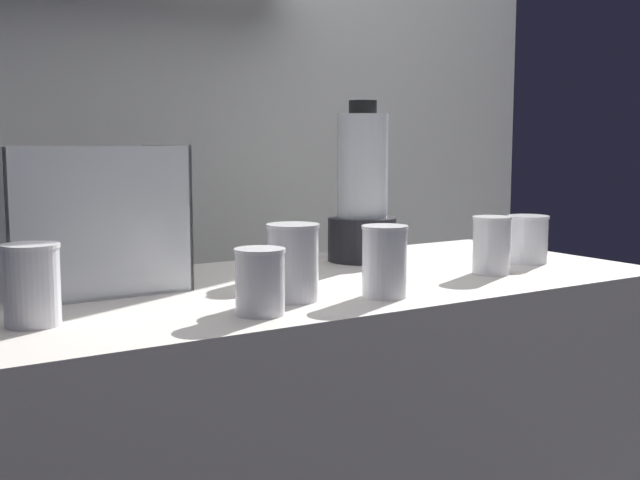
# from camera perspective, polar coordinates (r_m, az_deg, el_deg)

# --- Properties ---
(back_wall_unit) EXTENTS (2.60, 0.24, 2.50)m
(back_wall_unit) POSITION_cam_1_polar(r_m,az_deg,el_deg) (2.30, -10.64, 8.99)
(back_wall_unit) COLOR silver
(back_wall_unit) RESTS_ON ground_plane
(carrot_display_bin) EXTENTS (0.33, 0.24, 0.27)m
(carrot_display_bin) POSITION_cam_1_polar(r_m,az_deg,el_deg) (1.59, -16.17, -0.31)
(carrot_display_bin) COLOR white
(carrot_display_bin) RESTS_ON counter
(blender_pitcher) EXTENTS (0.16, 0.16, 0.36)m
(blender_pitcher) POSITION_cam_1_polar(r_m,az_deg,el_deg) (1.88, 2.94, 2.96)
(blender_pitcher) COLOR black
(blender_pitcher) RESTS_ON counter
(juice_cup_mango_far_left) EXTENTS (0.09, 0.09, 0.12)m
(juice_cup_mango_far_left) POSITION_cam_1_polar(r_m,az_deg,el_deg) (1.32, -19.30, -3.23)
(juice_cup_mango_far_left) COLOR white
(juice_cup_mango_far_left) RESTS_ON counter
(juice_cup_pomegranate_left) EXTENTS (0.08, 0.08, 0.11)m
(juice_cup_pomegranate_left) POSITION_cam_1_polar(r_m,az_deg,el_deg) (1.32, -4.17, -3.08)
(juice_cup_pomegranate_left) COLOR white
(juice_cup_pomegranate_left) RESTS_ON counter
(juice_cup_beet_middle) EXTENTS (0.09, 0.09, 0.13)m
(juice_cup_beet_middle) POSITION_cam_1_polar(r_m,az_deg,el_deg) (1.43, -1.88, -1.93)
(juice_cup_beet_middle) COLOR white
(juice_cup_beet_middle) RESTS_ON counter
(juice_cup_pomegranate_right) EXTENTS (0.08, 0.08, 0.13)m
(juice_cup_pomegranate_right) POSITION_cam_1_polar(r_m,az_deg,el_deg) (1.46, 4.42, -1.73)
(juice_cup_pomegranate_right) COLOR white
(juice_cup_pomegranate_right) RESTS_ON counter
(juice_cup_mango_far_right) EXTENTS (0.08, 0.08, 0.12)m
(juice_cup_mango_far_right) POSITION_cam_1_polar(r_m,az_deg,el_deg) (1.74, 11.78, -0.57)
(juice_cup_mango_far_right) COLOR white
(juice_cup_mango_far_right) RESTS_ON counter
(juice_cup_carrot_rightmost) EXTENTS (0.09, 0.09, 0.11)m
(juice_cup_carrot_rightmost) POSITION_cam_1_polar(r_m,az_deg,el_deg) (1.92, 14.18, -0.08)
(juice_cup_carrot_rightmost) COLOR white
(juice_cup_carrot_rightmost) RESTS_ON counter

